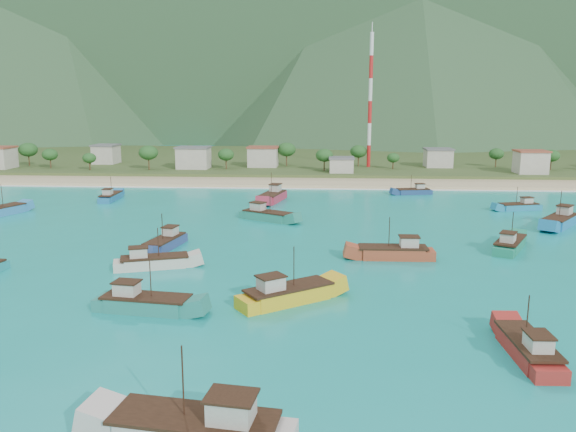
# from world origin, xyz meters

# --- Properties ---
(ground) EXTENTS (600.00, 600.00, 0.00)m
(ground) POSITION_xyz_m (0.00, 0.00, 0.00)
(ground) COLOR #0D917E
(ground) RESTS_ON ground
(beach) EXTENTS (400.00, 18.00, 1.20)m
(beach) POSITION_xyz_m (0.00, 79.00, 0.00)
(beach) COLOR beige
(beach) RESTS_ON ground
(land) EXTENTS (400.00, 110.00, 2.40)m
(land) POSITION_xyz_m (0.00, 140.00, 0.00)
(land) COLOR #385123
(land) RESTS_ON ground
(surf_line) EXTENTS (400.00, 2.50, 0.08)m
(surf_line) POSITION_xyz_m (0.00, 69.50, 0.00)
(surf_line) COLOR white
(surf_line) RESTS_ON ground
(village) EXTENTS (205.93, 27.47, 6.44)m
(village) POSITION_xyz_m (7.87, 102.59, 4.52)
(village) COLOR beige
(village) RESTS_ON ground
(vegetation) EXTENTS (277.02, 25.01, 9.09)m
(vegetation) POSITION_xyz_m (8.27, 103.65, 5.16)
(vegetation) COLOR #235623
(vegetation) RESTS_ON ground
(radio_tower) EXTENTS (1.20, 1.20, 42.17)m
(radio_tower) POSITION_xyz_m (27.09, 108.00, 22.68)
(radio_tower) COLOR red
(radio_tower) RESTS_ON ground
(boat_1) EXTENTS (9.39, 4.78, 5.32)m
(boat_1) POSITION_xyz_m (53.70, 42.45, 0.57)
(boat_1) COLOR teal
(boat_1) RESTS_ON ground
(boat_3) EXTENTS (11.04, 3.39, 6.50)m
(boat_3) POSITION_xyz_m (23.06, 2.81, 0.79)
(boat_3) COLOR #9D4025
(boat_3) RESTS_ON ground
(boat_5) EXTENTS (12.71, 5.22, 7.29)m
(boat_5) POSITION_xyz_m (4.87, -43.47, 0.93)
(boat_5) COLOR beige
(boat_5) RESTS_ON ground
(boat_7) EXTENTS (4.77, 10.51, 5.99)m
(boat_7) POSITION_xyz_m (-11.59, 6.59, 0.70)
(boat_7) COLOR navy
(boat_7) RESTS_ON ground
(boat_9) EXTENTS (7.64, 10.67, 6.17)m
(boat_9) POSITION_xyz_m (41.23, 8.85, 0.73)
(boat_9) COLOR #178160
(boat_9) RESTS_ON ground
(boat_12) EXTENTS (9.98, 11.54, 7.00)m
(boat_12) POSITION_xyz_m (55.75, 26.60, 0.88)
(boat_12) COLOR #1B77B2
(boat_12) RESTS_ON ground
(boat_14) EXTENTS (9.16, 4.28, 5.21)m
(boat_14) POSITION_xyz_m (34.76, 62.04, 0.55)
(boat_14) COLOR navy
(boat_14) RESTS_ON ground
(boat_15) EXTENTS (5.96, 12.54, 7.13)m
(boat_15) POSITION_xyz_m (1.08, 49.65, 0.90)
(boat_15) COLOR #B32E46
(boat_15) RESTS_ON ground
(boat_17) EXTENTS (6.84, 11.55, 6.55)m
(boat_17) POSITION_xyz_m (-51.75, 29.65, 0.80)
(boat_17) COLOR teal
(boat_17) RESTS_ON ground
(boat_18) EXTENTS (3.32, 9.90, 5.78)m
(boat_18) POSITION_xyz_m (-36.43, 48.73, 0.66)
(boat_18) COLOR #1E6BA1
(boat_18) RESTS_ON ground
(boat_19) EXTENTS (11.07, 8.15, 6.44)m
(boat_19) POSITION_xyz_m (1.86, 28.57, 0.78)
(boat_19) COLOR #23816D
(boat_19) RESTS_ON ground
(boat_22) EXTENTS (3.31, 10.07, 5.89)m
(boat_22) POSITION_xyz_m (30.97, -28.83, 0.68)
(boat_22) COLOR maroon
(boat_22) RESTS_ON ground
(boat_23) EXTENTS (11.27, 9.50, 6.78)m
(boat_23) POSITION_xyz_m (8.85, -16.38, 0.84)
(boat_23) COLOR gold
(boat_23) RESTS_ON ground
(boat_24) EXTENTS (10.97, 4.46, 6.30)m
(boat_24) POSITION_xyz_m (-6.31, -20.01, 0.75)
(boat_24) COLOR #228074
(boat_24) RESTS_ON ground
(boat_25) EXTENTS (10.52, 6.04, 5.96)m
(boat_25) POSITION_xyz_m (-10.26, -4.03, 0.69)
(boat_25) COLOR beige
(boat_25) RESTS_ON ground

